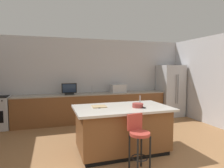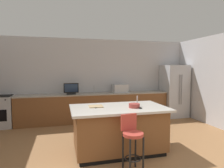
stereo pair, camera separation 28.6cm
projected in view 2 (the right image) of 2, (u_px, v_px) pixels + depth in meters
The scene contains 13 objects.
wall_back at pixel (94, 79), 6.67m from camera, with size 7.05×0.12×2.70m, color #BCBCC1.
counter_back at pixel (95, 107), 6.37m from camera, with size 4.86×0.62×0.91m.
kitchen_island at pixel (119, 129), 4.00m from camera, with size 1.93×1.14×0.93m.
refrigerator at pixel (174, 91), 6.97m from camera, with size 0.81×0.79×1.83m.
microwave at pixel (120, 88), 6.53m from camera, with size 0.48×0.36×0.27m, color #B7BABF.
tv_monitor at pixel (71, 89), 6.08m from camera, with size 0.46×0.16×0.35m.
sink_faucet_back at pixel (94, 89), 6.41m from camera, with size 0.02×0.02×0.24m, color #B2B2B7.
sink_faucet_island at pixel (137, 101), 4.06m from camera, with size 0.02×0.02×0.22m, color #B2B2B7.
bar_stool_center at pixel (132, 138), 3.23m from camera, with size 0.34×0.36×0.95m.
fruit_bowl at pixel (134, 106), 3.90m from camera, with size 0.22×0.22×0.08m, color #993833.
cell_phone at pixel (95, 107), 3.92m from camera, with size 0.07×0.15×0.01m, color black.
tv_remote at pixel (139, 108), 3.86m from camera, with size 0.04×0.17×0.02m, color black.
cutting_board at pixel (96, 106), 3.99m from camera, with size 0.28×0.27×0.02m, color tan.
Camera 2 is at (-1.08, -1.76, 1.72)m, focal length 31.31 mm.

